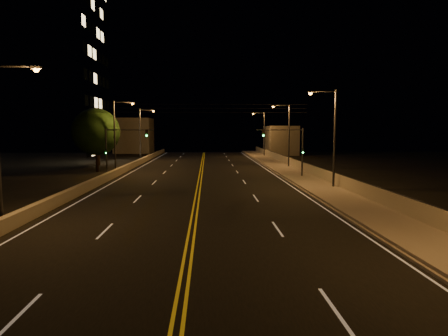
{
  "coord_description": "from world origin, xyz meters",
  "views": [
    {
      "loc": [
        0.83,
        -8.67,
        5.22
      ],
      "look_at": [
        2.0,
        18.0,
        2.5
      ],
      "focal_mm": 30.0,
      "sensor_mm": 36.0,
      "label": 1
    }
  ],
  "objects_px": {
    "streetlight_3": "(263,131)",
    "streetlight_5": "(117,132)",
    "streetlight_1": "(332,132)",
    "building_tower": "(21,67)",
    "traffic_signal_left": "(117,147)",
    "tree_0": "(96,132)",
    "traffic_signal_right": "(293,146)",
    "tree_1": "(98,138)",
    "streetlight_6": "(142,131)",
    "streetlight_2": "(287,131)",
    "streetlight_4": "(2,134)"
  },
  "relations": [
    {
      "from": "streetlight_1",
      "to": "traffic_signal_left",
      "type": "height_order",
      "value": "streetlight_1"
    },
    {
      "from": "streetlight_5",
      "to": "tree_1",
      "type": "xyz_separation_m",
      "value": [
        -5.46,
        11.14,
        -0.93
      ]
    },
    {
      "from": "tree_1",
      "to": "traffic_signal_right",
      "type": "bearing_deg",
      "value": -33.14
    },
    {
      "from": "streetlight_5",
      "to": "tree_0",
      "type": "xyz_separation_m",
      "value": [
        -3.1,
        2.23,
        -0.04
      ]
    },
    {
      "from": "streetlight_3",
      "to": "building_tower",
      "type": "xyz_separation_m",
      "value": [
        -40.46,
        -9.56,
        10.24
      ]
    },
    {
      "from": "streetlight_1",
      "to": "traffic_signal_left",
      "type": "bearing_deg",
      "value": 158.99
    },
    {
      "from": "streetlight_1",
      "to": "traffic_signal_left",
      "type": "xyz_separation_m",
      "value": [
        -20.23,
        7.77,
        -1.53
      ]
    },
    {
      "from": "traffic_signal_left",
      "to": "tree_0",
      "type": "xyz_separation_m",
      "value": [
        -4.29,
        7.6,
        1.49
      ]
    },
    {
      "from": "building_tower",
      "to": "streetlight_5",
      "type": "bearing_deg",
      "value": -42.44
    },
    {
      "from": "tree_0",
      "to": "tree_1",
      "type": "distance_m",
      "value": 9.26
    },
    {
      "from": "streetlight_2",
      "to": "traffic_signal_right",
      "type": "height_order",
      "value": "streetlight_2"
    },
    {
      "from": "streetlight_4",
      "to": "streetlight_6",
      "type": "height_order",
      "value": "same"
    },
    {
      "from": "streetlight_3",
      "to": "streetlight_6",
      "type": "xyz_separation_m",
      "value": [
        -21.42,
        -9.98,
        0.0
      ]
    },
    {
      "from": "streetlight_4",
      "to": "tree_0",
      "type": "bearing_deg",
      "value": 96.52
    },
    {
      "from": "streetlight_2",
      "to": "tree_1",
      "type": "height_order",
      "value": "streetlight_2"
    },
    {
      "from": "streetlight_5",
      "to": "streetlight_1",
      "type": "bearing_deg",
      "value": -31.53
    },
    {
      "from": "streetlight_4",
      "to": "streetlight_5",
      "type": "distance_m",
      "value": 24.93
    },
    {
      "from": "streetlight_3",
      "to": "streetlight_5",
      "type": "xyz_separation_m",
      "value": [
        -21.42,
        -26.97,
        0.0
      ]
    },
    {
      "from": "streetlight_4",
      "to": "tree_1",
      "type": "relative_size",
      "value": 1.33
    },
    {
      "from": "streetlight_4",
      "to": "traffic_signal_left",
      "type": "relative_size",
      "value": 1.59
    },
    {
      "from": "tree_1",
      "to": "tree_0",
      "type": "bearing_deg",
      "value": -75.21
    },
    {
      "from": "traffic_signal_left",
      "to": "streetlight_3",
      "type": "bearing_deg",
      "value": 57.97
    },
    {
      "from": "streetlight_3",
      "to": "streetlight_6",
      "type": "relative_size",
      "value": 1.0
    },
    {
      "from": "building_tower",
      "to": "tree_0",
      "type": "relative_size",
      "value": 4.0
    },
    {
      "from": "streetlight_3",
      "to": "traffic_signal_right",
      "type": "distance_m",
      "value": 32.41
    },
    {
      "from": "traffic_signal_left",
      "to": "streetlight_4",
      "type": "bearing_deg",
      "value": -93.47
    },
    {
      "from": "streetlight_5",
      "to": "traffic_signal_right",
      "type": "bearing_deg",
      "value": -15.14
    },
    {
      "from": "traffic_signal_right",
      "to": "streetlight_1",
      "type": "bearing_deg",
      "value": -78.47
    },
    {
      "from": "traffic_signal_right",
      "to": "tree_0",
      "type": "distance_m",
      "value": 24.21
    },
    {
      "from": "streetlight_5",
      "to": "traffic_signal_right",
      "type": "distance_m",
      "value": 20.6
    },
    {
      "from": "streetlight_6",
      "to": "building_tower",
      "type": "xyz_separation_m",
      "value": [
        -19.04,
        0.43,
        10.24
      ]
    },
    {
      "from": "streetlight_5",
      "to": "streetlight_6",
      "type": "height_order",
      "value": "same"
    },
    {
      "from": "streetlight_3",
      "to": "tree_1",
      "type": "bearing_deg",
      "value": -149.51
    },
    {
      "from": "streetlight_5",
      "to": "streetlight_6",
      "type": "xyz_separation_m",
      "value": [
        0.0,
        16.98,
        0.0
      ]
    },
    {
      "from": "tree_1",
      "to": "streetlight_5",
      "type": "bearing_deg",
      "value": -63.91
    },
    {
      "from": "streetlight_5",
      "to": "building_tower",
      "type": "distance_m",
      "value": 27.76
    },
    {
      "from": "streetlight_1",
      "to": "streetlight_4",
      "type": "distance_m",
      "value": 24.45
    },
    {
      "from": "streetlight_4",
      "to": "streetlight_6",
      "type": "distance_m",
      "value": 41.91
    },
    {
      "from": "streetlight_1",
      "to": "building_tower",
      "type": "xyz_separation_m",
      "value": [
        -40.46,
        30.55,
        10.24
      ]
    },
    {
      "from": "building_tower",
      "to": "tree_1",
      "type": "xyz_separation_m",
      "value": [
        13.58,
        -6.27,
        -11.16
      ]
    },
    {
      "from": "streetlight_2",
      "to": "streetlight_4",
      "type": "bearing_deg",
      "value": -125.54
    },
    {
      "from": "streetlight_2",
      "to": "tree_0",
      "type": "xyz_separation_m",
      "value": [
        -24.52,
        -2.83,
        -0.04
      ]
    },
    {
      "from": "streetlight_1",
      "to": "building_tower",
      "type": "distance_m",
      "value": 51.72
    },
    {
      "from": "streetlight_5",
      "to": "traffic_signal_left",
      "type": "bearing_deg",
      "value": -77.55
    },
    {
      "from": "tree_1",
      "to": "building_tower",
      "type": "bearing_deg",
      "value": 155.23
    },
    {
      "from": "traffic_signal_right",
      "to": "tree_0",
      "type": "bearing_deg",
      "value": 161.68
    },
    {
      "from": "streetlight_3",
      "to": "tree_0",
      "type": "distance_m",
      "value": 34.83
    },
    {
      "from": "streetlight_1",
      "to": "streetlight_5",
      "type": "xyz_separation_m",
      "value": [
        -21.42,
        13.14,
        0.0
      ]
    },
    {
      "from": "tree_0",
      "to": "streetlight_6",
      "type": "bearing_deg",
      "value": 78.12
    },
    {
      "from": "traffic_signal_right",
      "to": "building_tower",
      "type": "bearing_deg",
      "value": 149.63
    }
  ]
}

